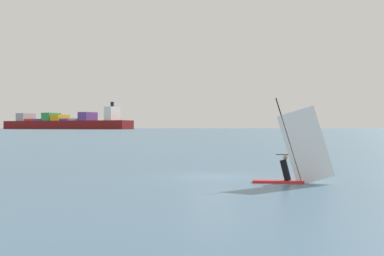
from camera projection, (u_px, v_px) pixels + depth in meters
ground_plane at (211, 177)px, 24.09m from camera, size 4000.00×4000.00×0.00m
windsurfer at (294, 160)px, 21.38m from camera, size 3.89×0.65×4.24m
cargo_ship at (65, 123)px, 569.25m from camera, size 187.78×85.20×33.17m
channel_buoy at (315, 144)px, 48.41m from camera, size 1.34×1.34×1.84m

